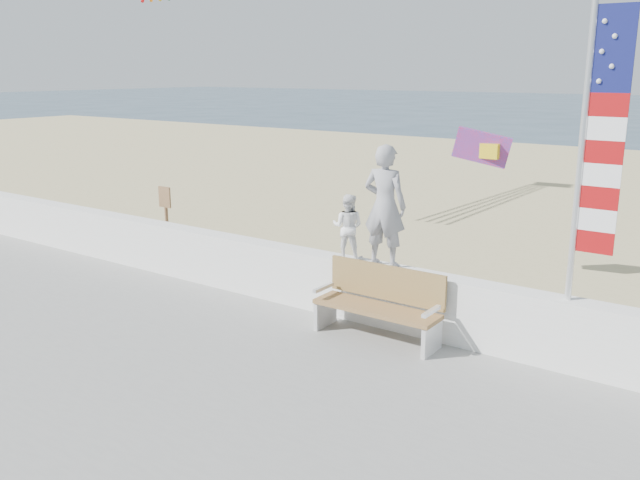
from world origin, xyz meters
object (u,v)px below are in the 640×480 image
(bench, at_px, (380,302))
(flag, at_px, (594,143))
(child, at_px, (348,227))
(adult, at_px, (385,206))

(bench, distance_m, flag, 3.43)
(child, distance_m, flag, 3.63)
(adult, distance_m, child, 0.72)
(child, relative_size, flag, 0.28)
(child, height_order, flag, flag)
(child, xyz_separation_m, bench, (0.83, -0.45, -0.88))
(child, bearing_deg, adult, 163.07)
(adult, bearing_deg, child, -4.55)
(bench, bearing_deg, adult, 115.60)
(child, xyz_separation_m, flag, (3.34, -0.00, 1.43))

